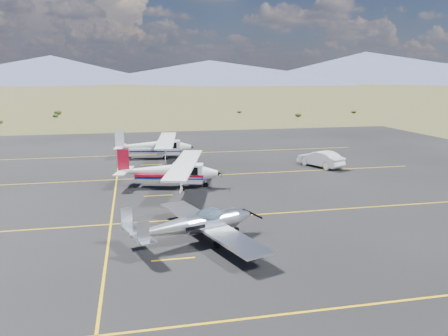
{
  "coord_description": "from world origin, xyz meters",
  "views": [
    {
      "loc": [
        -4.56,
        -22.15,
        8.22
      ],
      "look_at": [
        1.84,
        8.3,
        1.6
      ],
      "focal_mm": 35.0,
      "sensor_mm": 36.0,
      "label": 1
    }
  ],
  "objects_px": {
    "aircraft_low_wing": "(197,224)",
    "aircraft_plain": "(155,146)",
    "aircraft_cessna": "(170,171)",
    "sedan": "(321,159)"
  },
  "relations": [
    {
      "from": "aircraft_plain",
      "to": "aircraft_cessna",
      "type": "bearing_deg",
      "value": -80.59
    },
    {
      "from": "aircraft_low_wing",
      "to": "aircraft_plain",
      "type": "xyz_separation_m",
      "value": [
        -0.8,
        23.35,
        0.33
      ]
    },
    {
      "from": "aircraft_cessna",
      "to": "aircraft_plain",
      "type": "distance_m",
      "value": 12.03
    },
    {
      "from": "aircraft_low_wing",
      "to": "aircraft_cessna",
      "type": "relative_size",
      "value": 0.81
    },
    {
      "from": "aircraft_low_wing",
      "to": "sedan",
      "type": "xyz_separation_m",
      "value": [
        13.77,
        15.96,
        -0.21
      ]
    },
    {
      "from": "aircraft_low_wing",
      "to": "aircraft_cessna",
      "type": "height_order",
      "value": "aircraft_cessna"
    },
    {
      "from": "aircraft_low_wing",
      "to": "aircraft_plain",
      "type": "distance_m",
      "value": 23.36
    },
    {
      "from": "aircraft_plain",
      "to": "sedan",
      "type": "bearing_deg",
      "value": -19.54
    },
    {
      "from": "aircraft_low_wing",
      "to": "aircraft_plain",
      "type": "relative_size",
      "value": 0.8
    },
    {
      "from": "aircraft_low_wing",
      "to": "aircraft_cessna",
      "type": "bearing_deg",
      "value": 72.82
    }
  ]
}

